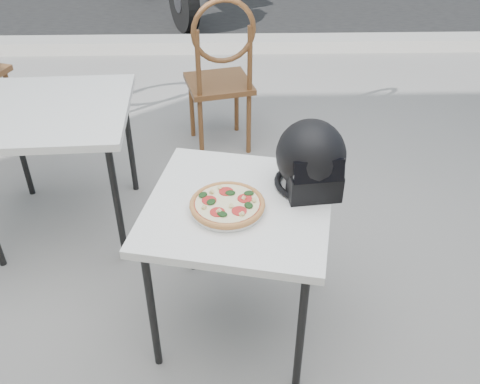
{
  "coord_description": "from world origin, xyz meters",
  "views": [
    {
      "loc": [
        -0.13,
        -2.14,
        1.95
      ],
      "look_at": [
        -0.09,
        -0.45,
        0.73
      ],
      "focal_mm": 40.0,
      "sensor_mm": 36.0,
      "label": 1
    }
  ],
  "objects_px": {
    "helmet": "(311,160)",
    "pizza": "(227,204)",
    "plate": "(227,208)",
    "cafe_table_main": "(239,215)",
    "cafe_table_side": "(52,120)",
    "cafe_chair_main": "(221,69)"
  },
  "relations": [
    {
      "from": "cafe_table_main",
      "to": "cafe_table_side",
      "type": "relative_size",
      "value": 1.05
    },
    {
      "from": "plate",
      "to": "cafe_chair_main",
      "type": "distance_m",
      "value": 1.6
    },
    {
      "from": "cafe_table_main",
      "to": "plate",
      "type": "height_order",
      "value": "plate"
    },
    {
      "from": "cafe_chair_main",
      "to": "cafe_table_side",
      "type": "bearing_deg",
      "value": 30.16
    },
    {
      "from": "cafe_table_main",
      "to": "cafe_table_side",
      "type": "distance_m",
      "value": 1.19
    },
    {
      "from": "plate",
      "to": "pizza",
      "type": "height_order",
      "value": "pizza"
    },
    {
      "from": "cafe_table_main",
      "to": "pizza",
      "type": "xyz_separation_m",
      "value": [
        -0.05,
        -0.05,
        0.09
      ]
    },
    {
      "from": "cafe_table_main",
      "to": "pizza",
      "type": "relative_size",
      "value": 2.56
    },
    {
      "from": "cafe_chair_main",
      "to": "cafe_table_main",
      "type": "bearing_deg",
      "value": 79.49
    },
    {
      "from": "cafe_table_main",
      "to": "plate",
      "type": "xyz_separation_m",
      "value": [
        -0.05,
        -0.05,
        0.07
      ]
    },
    {
      "from": "pizza",
      "to": "cafe_table_main",
      "type": "bearing_deg",
      "value": 46.04
    },
    {
      "from": "cafe_table_main",
      "to": "helmet",
      "type": "bearing_deg",
      "value": 20.04
    },
    {
      "from": "helmet",
      "to": "cafe_table_side",
      "type": "bearing_deg",
      "value": 146.11
    },
    {
      "from": "cafe_table_main",
      "to": "cafe_chair_main",
      "type": "bearing_deg",
      "value": 92.95
    },
    {
      "from": "cafe_chair_main",
      "to": "cafe_table_side",
      "type": "xyz_separation_m",
      "value": [
        -0.85,
        -0.81,
        0.07
      ]
    },
    {
      "from": "plate",
      "to": "helmet",
      "type": "distance_m",
      "value": 0.39
    },
    {
      "from": "cafe_chair_main",
      "to": "pizza",
      "type": "bearing_deg",
      "value": 77.78
    },
    {
      "from": "plate",
      "to": "helmet",
      "type": "relative_size",
      "value": 0.93
    },
    {
      "from": "helmet",
      "to": "plate",
      "type": "bearing_deg",
      "value": -161.85
    },
    {
      "from": "plate",
      "to": "cafe_table_side",
      "type": "distance_m",
      "value": 1.18
    },
    {
      "from": "helmet",
      "to": "pizza",
      "type": "bearing_deg",
      "value": -161.88
    },
    {
      "from": "cafe_table_main",
      "to": "cafe_chair_main",
      "type": "relative_size",
      "value": 0.8
    }
  ]
}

